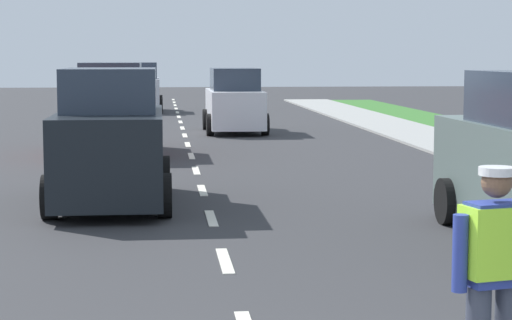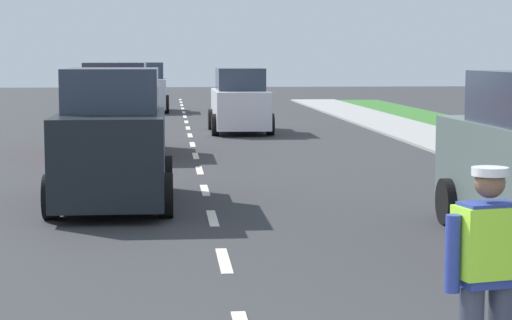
{
  "view_description": "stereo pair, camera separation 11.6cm",
  "coord_description": "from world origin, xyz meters",
  "px_view_note": "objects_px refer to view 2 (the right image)",
  "views": [
    {
      "loc": [
        -0.76,
        -5.45,
        2.45
      ],
      "look_at": [
        0.48,
        6.74,
        1.1
      ],
      "focal_mm": 66.66,
      "sensor_mm": 36.0,
      "label": 1
    },
    {
      "loc": [
        -0.64,
        -5.46,
        2.45
      ],
      "look_at": [
        0.48,
        6.74,
        1.1
      ],
      "focal_mm": 66.66,
      "sensor_mm": 36.0,
      "label": 2
    }
  ],
  "objects_px": {
    "car_outgoing_far": "(240,103)",
    "car_oncoming_lead": "(113,142)",
    "car_oncoming_second": "(116,112)",
    "road_worker": "(490,270)",
    "car_oncoming_third": "(145,89)"
  },
  "relations": [
    {
      "from": "car_outgoing_far",
      "to": "car_oncoming_lead",
      "type": "relative_size",
      "value": 0.99
    },
    {
      "from": "car_oncoming_lead",
      "to": "car_oncoming_second",
      "type": "xyz_separation_m",
      "value": [
        -0.39,
        8.24,
        0.02
      ]
    },
    {
      "from": "car_oncoming_lead",
      "to": "car_outgoing_far",
      "type": "bearing_deg",
      "value": 77.76
    },
    {
      "from": "road_worker",
      "to": "car_oncoming_lead",
      "type": "bearing_deg",
      "value": 109.15
    },
    {
      "from": "car_oncoming_lead",
      "to": "car_oncoming_third",
      "type": "relative_size",
      "value": 1.0
    },
    {
      "from": "road_worker",
      "to": "car_outgoing_far",
      "type": "relative_size",
      "value": 0.41
    },
    {
      "from": "car_oncoming_lead",
      "to": "car_oncoming_second",
      "type": "bearing_deg",
      "value": 92.72
    },
    {
      "from": "car_oncoming_lead",
      "to": "car_oncoming_third",
      "type": "distance_m",
      "value": 26.26
    },
    {
      "from": "car_oncoming_third",
      "to": "car_oncoming_second",
      "type": "height_order",
      "value": "car_oncoming_second"
    },
    {
      "from": "car_outgoing_far",
      "to": "road_worker",
      "type": "bearing_deg",
      "value": -90.0
    },
    {
      "from": "car_outgoing_far",
      "to": "car_oncoming_lead",
      "type": "height_order",
      "value": "car_oncoming_lead"
    },
    {
      "from": "car_oncoming_lead",
      "to": "car_oncoming_second",
      "type": "relative_size",
      "value": 0.95
    },
    {
      "from": "car_oncoming_third",
      "to": "road_worker",
      "type": "bearing_deg",
      "value": -84.71
    },
    {
      "from": "road_worker",
      "to": "car_outgoing_far",
      "type": "distance_m",
      "value": 23.82
    },
    {
      "from": "road_worker",
      "to": "car_oncoming_lead",
      "type": "xyz_separation_m",
      "value": [
        -3.18,
        9.16,
        0.11
      ]
    }
  ]
}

